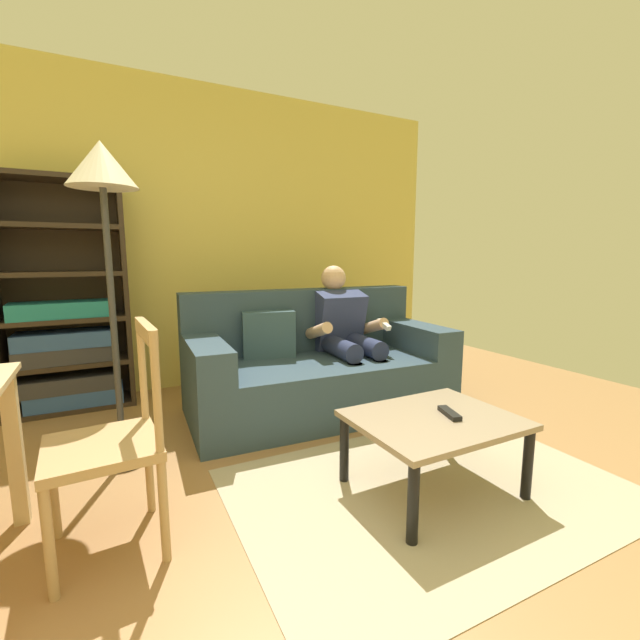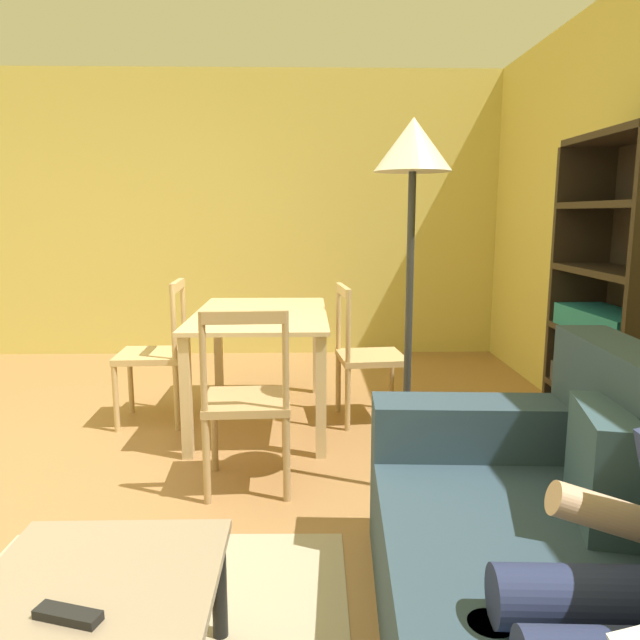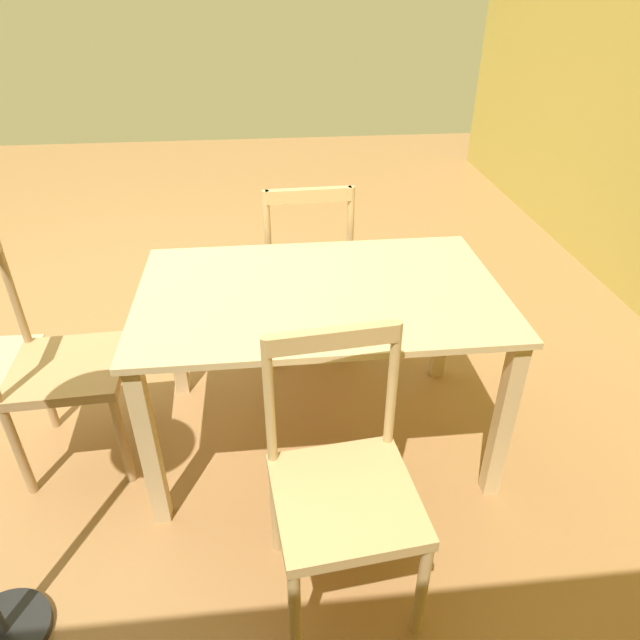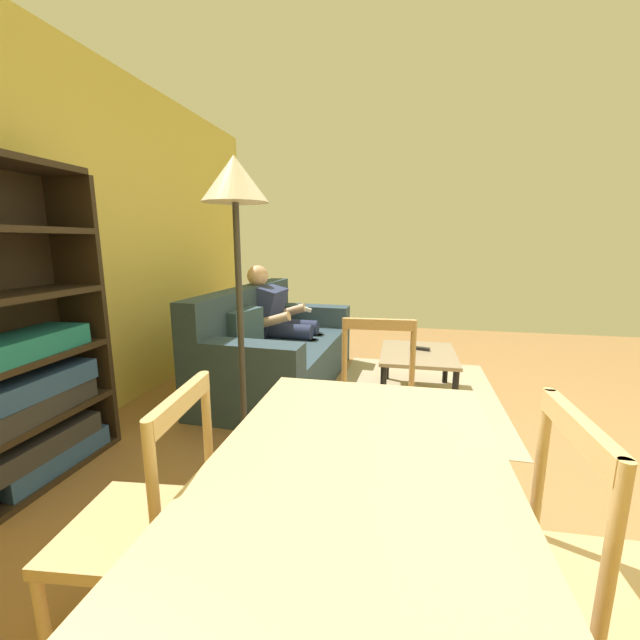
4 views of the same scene
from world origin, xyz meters
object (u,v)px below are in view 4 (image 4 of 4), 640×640
object	(u,v)px
person_lounging	(280,319)
dining_chair_by_doorway	(624,598)
tv_remote	(420,348)
dining_chair_facing_couch	(376,412)
couch	(274,351)
coffee_table	(418,358)
dining_table	(355,503)
floor_lamp	(236,210)
bookshelf	(24,365)
dining_chair_near_wall	(143,526)

from	to	relation	value
person_lounging	dining_chair_by_doorway	distance (m)	3.28
tv_remote	dining_chair_facing_couch	size ratio (longest dim) A/B	0.18
couch	dining_chair_by_doorway	bearing A→B (deg)	-144.67
couch	coffee_table	world-z (taller)	couch
coffee_table	dining_table	bearing A→B (deg)	173.76
coffee_table	floor_lamp	xyz separation A→B (m)	(-1.41, 1.06, 1.18)
dining_table	dining_chair_by_doorway	xyz separation A→B (m)	(-0.00, -0.70, -0.17)
coffee_table	dining_table	world-z (taller)	dining_table
couch	person_lounging	world-z (taller)	person_lounging
tv_remote	dining_chair_by_doorway	size ratio (longest dim) A/B	0.18
person_lounging	dining_chair_facing_couch	world-z (taller)	person_lounging
couch	coffee_table	size ratio (longest dim) A/B	2.51
bookshelf	floor_lamp	xyz separation A→B (m)	(0.32, -1.17, 0.84)
person_lounging	dining_table	bearing A→B (deg)	-158.61
coffee_table	dining_chair_by_doorway	xyz separation A→B (m)	(-2.48, -0.43, 0.12)
person_lounging	dining_chair_by_doorway	world-z (taller)	person_lounging
dining_chair_facing_couch	bookshelf	bearing A→B (deg)	97.66
bookshelf	dining_chair_by_doorway	bearing A→B (deg)	-105.90
person_lounging	coffee_table	world-z (taller)	person_lounging
bookshelf	dining_chair_near_wall	distance (m)	1.48
bookshelf	dining_chair_by_doorway	xyz separation A→B (m)	(-0.75, -2.65, -0.22)
couch	dining_chair_near_wall	xyz separation A→B (m)	(-2.47, -0.36, 0.11)
person_lounging	coffee_table	bearing A→B (deg)	-101.86
coffee_table	tv_remote	world-z (taller)	tv_remote
person_lounging	dining_chair_facing_couch	distance (m)	2.05
floor_lamp	tv_remote	bearing A→B (deg)	-35.78
dining_table	dining_chair_by_doorway	size ratio (longest dim) A/B	1.45
dining_chair_near_wall	dining_chair_by_doorway	bearing A→B (deg)	-90.18
dining_chair_by_doorway	tv_remote	bearing A→B (deg)	9.02
dining_table	dining_chair_by_doorway	distance (m)	0.72
dining_chair_near_wall	dining_chair_facing_couch	distance (m)	1.23
person_lounging	tv_remote	distance (m)	1.40
person_lounging	bookshelf	xyz separation A→B (m)	(-2.01, 0.87, 0.10)
couch	dining_table	world-z (taller)	couch
couch	person_lounging	xyz separation A→B (m)	(0.29, 0.02, 0.25)
couch	tv_remote	xyz separation A→B (m)	(0.09, -1.35, 0.08)
person_lounging	floor_lamp	xyz separation A→B (m)	(-1.69, -0.30, 0.94)
tv_remote	dining_table	xyz separation A→B (m)	(-2.56, 0.29, 0.22)
dining_table	dining_chair_facing_couch	distance (m)	1.03
coffee_table	dining_chair_facing_couch	distance (m)	1.49
dining_table	dining_chair_near_wall	bearing A→B (deg)	89.74
dining_chair_near_wall	coffee_table	bearing A→B (deg)	-21.36
dining_chair_by_doorway	floor_lamp	xyz separation A→B (m)	(1.07, 1.48, 1.06)
dining_chair_facing_couch	dining_chair_by_doorway	bearing A→B (deg)	-145.54
tv_remote	floor_lamp	xyz separation A→B (m)	(-1.49, 1.07, 1.11)
floor_lamp	dining_chair_near_wall	bearing A→B (deg)	-175.22
dining_chair_near_wall	floor_lamp	xyz separation A→B (m)	(1.07, 0.09, 1.08)
coffee_table	dining_chair_facing_couch	bearing A→B (deg)	169.44
dining_chair_by_doorway	couch	bearing A→B (deg)	35.33
person_lounging	dining_chair_near_wall	xyz separation A→B (m)	(-2.76, -0.38, -0.14)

